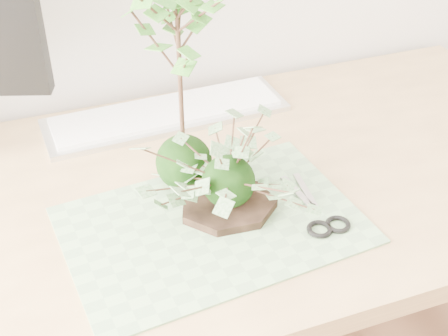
% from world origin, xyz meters
% --- Properties ---
extents(desk, '(1.60, 0.70, 0.74)m').
position_xyz_m(desk, '(-0.05, 1.23, 0.65)').
color(desk, tan).
rests_on(desk, ground_plane).
extents(cutting_mat, '(0.50, 0.36, 0.00)m').
position_xyz_m(cutting_mat, '(-0.03, 1.12, 0.74)').
color(cutting_mat, '#688F64').
rests_on(cutting_mat, desk).
extents(stone_dish, '(0.18, 0.18, 0.01)m').
position_xyz_m(stone_dish, '(0.01, 1.15, 0.75)').
color(stone_dish, black).
rests_on(stone_dish, cutting_mat).
extents(ivy_kokedama, '(0.33, 0.33, 0.18)m').
position_xyz_m(ivy_kokedama, '(0.01, 1.15, 0.84)').
color(ivy_kokedama, black).
rests_on(ivy_kokedama, stone_dish).
extents(maple_kokedama, '(0.27, 0.27, 0.41)m').
position_xyz_m(maple_kokedama, '(-0.03, 1.25, 1.03)').
color(maple_kokedama, black).
rests_on(maple_kokedama, desk).
extents(keyboard, '(0.51, 0.17, 0.02)m').
position_xyz_m(keyboard, '(-0.00, 1.48, 0.75)').
color(keyboard, silver).
rests_on(keyboard, desk).
extents(scissors, '(0.08, 0.17, 0.01)m').
position_xyz_m(scissors, '(0.15, 1.07, 0.75)').
color(scissors, '#999999').
rests_on(scissors, cutting_mat).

